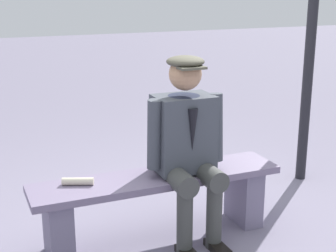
% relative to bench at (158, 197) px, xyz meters
% --- Properties ---
extents(ground_plane, '(30.00, 30.00, 0.00)m').
position_rel_bench_xyz_m(ground_plane, '(0.00, 0.00, -0.32)').
color(ground_plane, slate).
extents(bench, '(1.79, 0.39, 0.49)m').
position_rel_bench_xyz_m(bench, '(0.00, 0.00, 0.00)').
color(bench, slate).
rests_on(bench, ground).
extents(seated_man, '(0.57, 0.59, 1.32)m').
position_rel_bench_xyz_m(seated_man, '(-0.20, 0.06, 0.41)').
color(seated_man, '#3F444D').
rests_on(seated_man, ground).
extents(rolled_magazine, '(0.21, 0.13, 0.05)m').
position_rel_bench_xyz_m(rolled_magazine, '(0.55, -0.05, 0.19)').
color(rolled_magazine, beige).
rests_on(rolled_magazine, bench).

